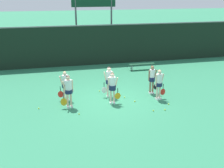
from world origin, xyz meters
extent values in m
plane|color=#2D7F56|center=(0.00, 0.00, 0.00)|extent=(140.00, 140.00, 0.00)
cube|color=black|center=(0.00, 7.30, 1.52)|extent=(60.00, 0.06, 3.04)
cube|color=slate|center=(0.00, 7.30, 3.08)|extent=(60.00, 0.08, 0.08)
cylinder|color=#515156|center=(-0.93, 8.56, 3.01)|extent=(0.14, 0.14, 6.03)
cylinder|color=#515156|center=(1.93, 8.56, 3.01)|extent=(0.14, 0.14, 6.03)
cube|color=#19472D|center=(3.43, 5.09, 0.43)|extent=(1.94, 0.36, 0.04)
cylinder|color=slate|center=(4.23, 5.21, 0.21)|extent=(0.06, 0.06, 0.41)
cylinder|color=slate|center=(4.23, 4.96, 0.21)|extent=(0.06, 0.06, 0.41)
cylinder|color=slate|center=(2.64, 5.21, 0.21)|extent=(0.06, 0.06, 0.41)
cylinder|color=slate|center=(2.64, 4.96, 0.21)|extent=(0.06, 0.06, 0.41)
cylinder|color=beige|center=(-2.23, -0.41, 0.40)|extent=(0.10, 0.10, 0.80)
cylinder|color=beige|center=(-2.41, -0.44, 0.40)|extent=(0.10, 0.10, 0.80)
cube|color=white|center=(-2.22, -0.44, 0.04)|extent=(0.15, 0.26, 0.09)
cube|color=white|center=(-2.40, -0.47, 0.04)|extent=(0.15, 0.26, 0.09)
cylinder|color=#192347|center=(-2.32, -0.43, 0.86)|extent=(0.38, 0.38, 0.19)
cylinder|color=white|center=(-2.32, -0.43, 1.12)|extent=(0.33, 0.33, 0.66)
sphere|color=beige|center=(-2.32, -0.43, 1.55)|extent=(0.20, 0.20, 0.20)
sphere|color=black|center=(-2.32, -0.41, 1.58)|extent=(0.19, 0.19, 0.19)
cylinder|color=beige|center=(-2.52, -0.46, 1.11)|extent=(0.21, 0.11, 0.63)
cylinder|color=beige|center=(-2.12, -0.39, 1.11)|extent=(0.08, 0.08, 0.62)
cylinder|color=black|center=(-2.60, -0.50, 0.70)|extent=(0.03, 0.03, 0.29)
ellipsoid|color=orange|center=(-2.60, -0.50, 0.35)|extent=(0.31, 0.03, 0.41)
cylinder|color=beige|center=(-0.02, -0.44, 0.39)|extent=(0.10, 0.10, 0.79)
cylinder|color=beige|center=(-0.19, -0.41, 0.39)|extent=(0.10, 0.10, 0.79)
cube|color=white|center=(-0.03, -0.47, 0.04)|extent=(0.15, 0.26, 0.09)
cube|color=white|center=(-0.20, -0.43, 0.04)|extent=(0.15, 0.26, 0.09)
cylinder|color=#192347|center=(-0.11, -0.42, 0.88)|extent=(0.36, 0.36, 0.25)
cylinder|color=white|center=(-0.11, -0.42, 1.11)|extent=(0.31, 0.31, 0.65)
sphere|color=beige|center=(-0.11, -0.42, 1.54)|extent=(0.20, 0.20, 0.20)
sphere|color=#4C331E|center=(-0.11, -0.40, 1.56)|extent=(0.18, 0.18, 0.18)
cylinder|color=beige|center=(0.08, -0.46, 1.10)|extent=(0.21, 0.11, 0.62)
cylinder|color=beige|center=(-0.29, -0.39, 1.10)|extent=(0.08, 0.08, 0.62)
cylinder|color=black|center=(0.16, -0.49, 0.71)|extent=(0.03, 0.03, 0.25)
ellipsoid|color=orange|center=(0.16, -0.49, 0.41)|extent=(0.32, 0.03, 0.35)
cylinder|color=beige|center=(2.50, -0.45, 0.39)|extent=(0.10, 0.10, 0.79)
cylinder|color=beige|center=(2.33, -0.49, 0.39)|extent=(0.10, 0.10, 0.79)
cube|color=white|center=(2.50, -0.48, 0.04)|extent=(0.16, 0.26, 0.09)
cube|color=white|center=(2.33, -0.52, 0.04)|extent=(0.16, 0.26, 0.09)
cylinder|color=#192347|center=(2.41, -0.47, 0.85)|extent=(0.36, 0.36, 0.19)
cylinder|color=white|center=(2.41, -0.47, 1.11)|extent=(0.32, 0.32, 0.65)
sphere|color=beige|center=(2.41, -0.47, 1.54)|extent=(0.20, 0.20, 0.20)
sphere|color=#D8B772|center=(2.41, -0.45, 1.56)|extent=(0.19, 0.19, 0.19)
cylinder|color=beige|center=(2.61, -0.43, 1.10)|extent=(0.21, 0.11, 0.62)
cylinder|color=beige|center=(2.23, -0.51, 1.10)|extent=(0.08, 0.08, 0.62)
cylinder|color=black|center=(2.69, -0.43, 0.71)|extent=(0.03, 0.03, 0.26)
ellipsoid|color=red|center=(2.69, -0.43, 0.39)|extent=(0.28, 0.03, 0.36)
cylinder|color=beige|center=(-2.33, 0.55, 0.38)|extent=(0.10, 0.10, 0.76)
cylinder|color=beige|center=(-2.50, 0.54, 0.38)|extent=(0.10, 0.10, 0.76)
cube|color=white|center=(-2.33, 0.52, 0.04)|extent=(0.12, 0.24, 0.09)
cube|color=white|center=(-2.50, 0.51, 0.04)|extent=(0.12, 0.24, 0.09)
cylinder|color=#192347|center=(-2.42, 0.55, 0.83)|extent=(0.37, 0.37, 0.19)
cylinder|color=white|center=(-2.42, 0.55, 1.08)|extent=(0.32, 0.32, 0.64)
sphere|color=beige|center=(-2.42, 0.55, 1.49)|extent=(0.19, 0.19, 0.19)
sphere|color=#D8B772|center=(-2.42, 0.57, 1.52)|extent=(0.18, 0.18, 0.18)
cylinder|color=beige|center=(-2.62, 0.54, 1.07)|extent=(0.20, 0.08, 0.61)
cylinder|color=beige|center=(-2.23, 0.55, 1.07)|extent=(0.08, 0.08, 0.60)
cylinder|color=black|center=(-2.70, 0.52, 0.68)|extent=(0.03, 0.03, 0.26)
ellipsoid|color=red|center=(-2.70, 0.52, 0.37)|extent=(0.30, 0.03, 0.36)
cylinder|color=beige|center=(0.01, 0.46, 0.41)|extent=(0.10, 0.10, 0.82)
cylinder|color=beige|center=(-0.16, 0.49, 0.41)|extent=(0.10, 0.10, 0.82)
cube|color=white|center=(0.01, 0.43, 0.04)|extent=(0.15, 0.25, 0.09)
cube|color=white|center=(-0.17, 0.46, 0.04)|extent=(0.15, 0.25, 0.09)
cylinder|color=#192347|center=(-0.07, 0.48, 0.90)|extent=(0.37, 0.37, 0.23)
cylinder|color=white|center=(-0.07, 0.48, 1.14)|extent=(0.32, 0.32, 0.66)
sphere|color=beige|center=(-0.07, 0.48, 1.59)|extent=(0.23, 0.23, 0.23)
sphere|color=black|center=(-0.07, 0.49, 1.61)|extent=(0.21, 0.21, 0.21)
cylinder|color=beige|center=(-0.27, 0.51, 1.13)|extent=(0.21, 0.11, 0.63)
cylinder|color=beige|center=(0.11, 0.44, 1.13)|extent=(0.08, 0.08, 0.62)
cylinder|color=black|center=(-0.35, 0.50, 0.73)|extent=(0.03, 0.03, 0.27)
ellipsoid|color=silver|center=(-0.35, 0.50, 0.42)|extent=(0.28, 0.03, 0.37)
cylinder|color=#8C664C|center=(2.45, 0.42, 0.39)|extent=(0.10, 0.10, 0.77)
cylinder|color=#8C664C|center=(2.29, 0.43, 0.39)|extent=(0.10, 0.10, 0.77)
cube|color=white|center=(2.45, 0.39, 0.04)|extent=(0.11, 0.24, 0.09)
cube|color=white|center=(2.29, 0.40, 0.04)|extent=(0.11, 0.24, 0.09)
cylinder|color=#192347|center=(2.37, 0.42, 0.86)|extent=(0.33, 0.33, 0.24)
cylinder|color=white|center=(2.37, 0.42, 1.10)|extent=(0.29, 0.29, 0.65)
sphere|color=#8C664C|center=(2.37, 0.42, 1.52)|extent=(0.19, 0.19, 0.19)
sphere|color=olive|center=(2.37, 0.44, 1.54)|extent=(0.18, 0.18, 0.18)
cylinder|color=#8C664C|center=(2.55, 0.42, 1.09)|extent=(0.20, 0.08, 0.62)
cylinder|color=#8C664C|center=(2.19, 0.43, 1.09)|extent=(0.08, 0.08, 0.62)
cylinder|color=black|center=(2.63, 0.40, 0.70)|extent=(0.03, 0.03, 0.25)
ellipsoid|color=black|center=(2.63, 0.40, 0.39)|extent=(0.29, 0.03, 0.35)
sphere|color=#CCE033|center=(-0.45, 1.40, 0.03)|extent=(0.06, 0.06, 0.06)
sphere|color=#CCE033|center=(2.20, -1.85, 0.03)|extent=(0.07, 0.07, 0.07)
sphere|color=#CCE033|center=(-3.82, -0.28, 0.03)|extent=(0.07, 0.07, 0.07)
sphere|color=#CCE033|center=(1.61, -1.81, 0.03)|extent=(0.06, 0.06, 0.06)
sphere|color=#CCE033|center=(-1.95, -1.36, 0.03)|extent=(0.06, 0.06, 0.06)
sphere|color=#CCE033|center=(2.67, -1.26, 0.04)|extent=(0.07, 0.07, 0.07)
sphere|color=#CCE033|center=(1.08, -0.53, 0.04)|extent=(0.07, 0.07, 0.07)
sphere|color=#CCE033|center=(0.71, 0.13, 0.03)|extent=(0.07, 0.07, 0.07)
camera|label=1|loc=(-2.98, -12.61, 5.51)|focal=42.00mm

